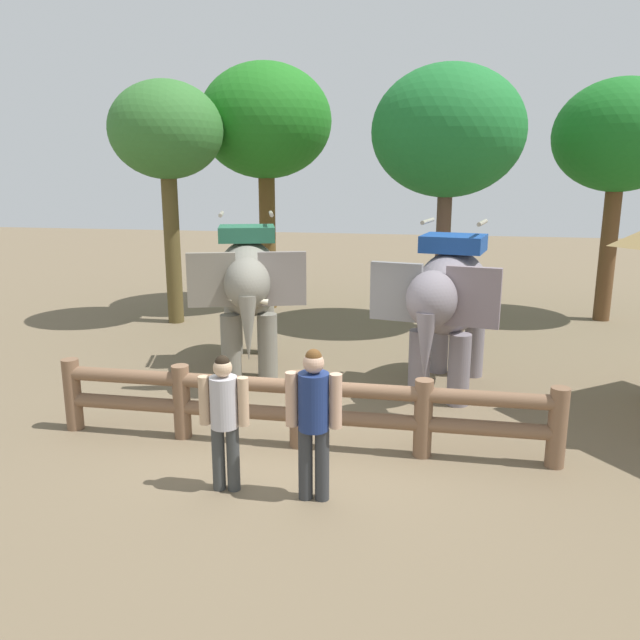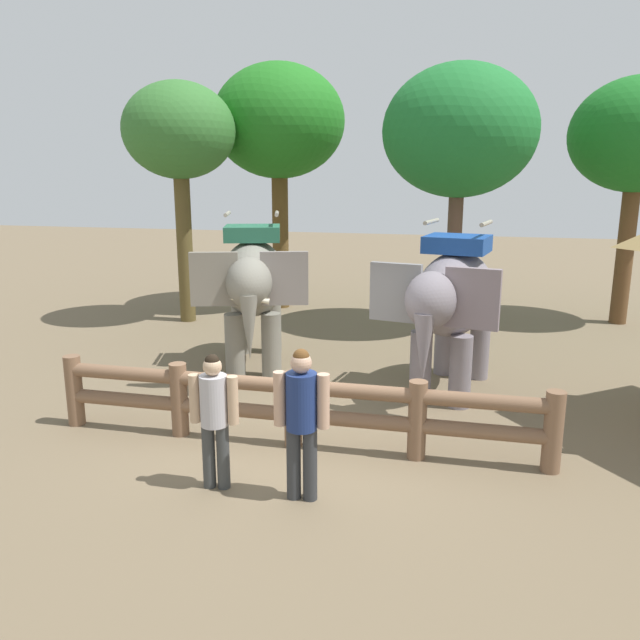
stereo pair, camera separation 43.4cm
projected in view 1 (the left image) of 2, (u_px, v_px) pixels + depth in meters
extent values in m
plane|color=brown|center=(296.00, 451.00, 8.39)|extent=(60.00, 60.00, 0.00)
cylinder|color=brown|center=(73.00, 394.00, 9.03)|extent=(0.24, 0.24, 1.05)
cylinder|color=brown|center=(182.00, 402.00, 8.73)|extent=(0.24, 0.24, 1.05)
cylinder|color=brown|center=(298.00, 410.00, 8.44)|extent=(0.24, 0.24, 1.05)
cylinder|color=brown|center=(423.00, 418.00, 8.15)|extent=(0.24, 0.24, 1.05)
cylinder|color=brown|center=(557.00, 428.00, 7.85)|extent=(0.24, 0.24, 1.05)
cylinder|color=brown|center=(298.00, 415.00, 8.46)|extent=(6.64, 0.24, 0.20)
cylinder|color=brown|center=(298.00, 387.00, 8.37)|extent=(6.64, 0.24, 0.20)
cylinder|color=gray|center=(268.00, 346.00, 11.27)|extent=(0.36, 0.36, 1.18)
cylinder|color=gray|center=(231.00, 347.00, 11.20)|extent=(0.36, 0.36, 1.18)
cylinder|color=gray|center=(266.00, 325.00, 12.81)|extent=(0.36, 0.36, 1.18)
cylinder|color=gray|center=(234.00, 326.00, 12.75)|extent=(0.36, 0.36, 1.18)
ellipsoid|color=gray|center=(248.00, 278.00, 11.75)|extent=(1.90, 2.89, 1.38)
ellipsoid|color=gray|center=(247.00, 283.00, 10.18)|extent=(0.98, 1.07, 0.84)
cube|color=gray|center=(282.00, 279.00, 10.34)|extent=(0.79, 0.34, 0.89)
cube|color=gray|center=(212.00, 280.00, 10.22)|extent=(0.79, 0.34, 0.89)
cone|color=gray|center=(248.00, 328.00, 10.04)|extent=(0.32, 0.32, 1.09)
cone|color=beige|center=(257.00, 301.00, 10.04)|extent=(0.37, 0.20, 0.15)
cone|color=beige|center=(238.00, 301.00, 10.01)|extent=(0.37, 0.20, 0.15)
cube|color=#28674A|center=(247.00, 233.00, 11.56)|extent=(1.22, 1.14, 0.28)
cylinder|color=#A59E8C|center=(271.00, 214.00, 11.52)|extent=(0.30, 0.78, 0.07)
cylinder|color=#A59E8C|center=(221.00, 214.00, 11.43)|extent=(0.30, 0.78, 0.07)
cylinder|color=gray|center=(459.00, 370.00, 9.96)|extent=(0.35, 0.35, 1.16)
cylinder|color=gray|center=(419.00, 365.00, 10.20)|extent=(0.35, 0.35, 1.16)
cylinder|color=gray|center=(474.00, 345.00, 11.38)|extent=(0.35, 0.35, 1.16)
cylinder|color=gray|center=(439.00, 341.00, 11.61)|extent=(0.35, 0.35, 1.16)
ellipsoid|color=gray|center=(451.00, 292.00, 10.54)|extent=(1.65, 2.80, 1.36)
ellipsoid|color=gray|center=(432.00, 299.00, 9.10)|extent=(0.90, 1.00, 0.83)
cube|color=gray|center=(473.00, 297.00, 8.98)|extent=(0.78, 0.27, 0.87)
cube|color=gray|center=(396.00, 292.00, 9.39)|extent=(0.78, 0.27, 0.87)
cone|color=gray|center=(425.00, 348.00, 8.98)|extent=(0.31, 0.31, 1.07)
cube|color=#1B4594|center=(454.00, 243.00, 10.35)|extent=(1.14, 1.05, 0.27)
cylinder|color=#A59E8C|center=(482.00, 223.00, 10.10)|extent=(0.22, 0.78, 0.07)
cylinder|color=#A59E8C|center=(428.00, 221.00, 10.43)|extent=(0.22, 0.78, 0.07)
cylinder|color=#373A3B|center=(233.00, 459.00, 7.30)|extent=(0.15, 0.15, 0.79)
cylinder|color=#373A3B|center=(219.00, 458.00, 7.32)|extent=(0.15, 0.15, 0.79)
cylinder|color=#AFACB4|center=(224.00, 402.00, 7.15)|extent=(0.35, 0.35, 0.60)
cylinder|color=tan|center=(243.00, 402.00, 7.13)|extent=(0.13, 0.13, 0.57)
cylinder|color=tan|center=(204.00, 400.00, 7.17)|extent=(0.13, 0.13, 0.57)
sphere|color=tan|center=(222.00, 368.00, 7.06)|extent=(0.22, 0.22, 0.22)
sphere|color=black|center=(222.00, 363.00, 7.04)|extent=(0.17, 0.17, 0.17)
cylinder|color=#2F3135|center=(322.00, 465.00, 7.08)|extent=(0.16, 0.16, 0.85)
cylinder|color=#2F3135|center=(305.00, 464.00, 7.10)|extent=(0.16, 0.16, 0.85)
cylinder|color=navy|center=(314.00, 401.00, 6.92)|extent=(0.37, 0.37, 0.65)
cylinder|color=tan|center=(336.00, 401.00, 6.89)|extent=(0.14, 0.14, 0.62)
cylinder|color=tan|center=(292.00, 399.00, 6.94)|extent=(0.14, 0.14, 0.62)
sphere|color=tan|center=(314.00, 363.00, 6.82)|extent=(0.24, 0.24, 0.24)
sphere|color=#593819|center=(314.00, 357.00, 6.80)|extent=(0.18, 0.18, 0.18)
cylinder|color=brown|center=(172.00, 244.00, 15.16)|extent=(0.38, 0.38, 3.85)
ellipsoid|color=#336F2E|center=(166.00, 130.00, 14.55)|extent=(2.63, 2.63, 2.24)
cylinder|color=brown|center=(608.00, 248.00, 15.41)|extent=(0.39, 0.39, 3.62)
ellipsoid|color=#19691F|center=(620.00, 135.00, 14.79)|extent=(3.09, 3.09, 2.63)
cylinder|color=brown|center=(268.00, 235.00, 16.84)|extent=(0.43, 0.43, 3.96)
ellipsoid|color=#1F6F1D|center=(265.00, 121.00, 16.17)|extent=(3.42, 3.42, 2.90)
cylinder|color=brown|center=(442.00, 253.00, 14.67)|extent=(0.34, 0.34, 3.57)
ellipsoid|color=#1D6F2D|center=(448.00, 131.00, 14.04)|extent=(3.42, 3.42, 2.91)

